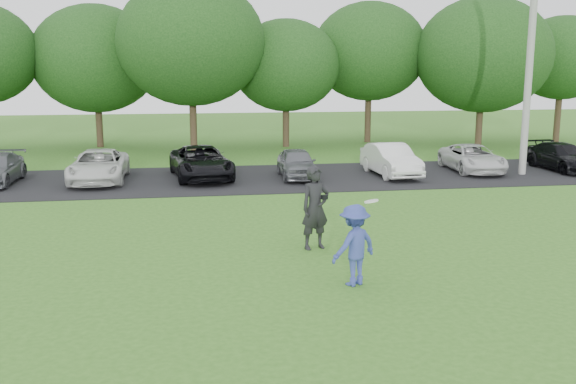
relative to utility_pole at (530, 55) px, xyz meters
name	(u,v)px	position (x,y,z in m)	size (l,w,h in m)	color
ground	(317,293)	(-10.95, -12.22, -4.71)	(100.00, 100.00, 0.00)	#356B1E
parking_lot	(249,178)	(-10.95, 0.78, -4.69)	(32.00, 6.50, 0.03)	black
utility_pole	(530,55)	(0.00, 0.00, 0.00)	(0.28, 0.28, 9.42)	#9D9D98
frisbee_player	(354,245)	(-10.12, -11.86, -3.89)	(1.21, 1.03, 1.79)	#364499
camera_bystander	(315,208)	(-10.37, -9.20, -3.72)	(0.84, 0.68, 1.98)	black
parked_cars	(241,163)	(-11.26, 0.85, -4.09)	(27.90, 4.80, 1.25)	black
tree_row	(259,55)	(-9.43, 10.54, 0.20)	(42.39, 9.85, 8.64)	#38281C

